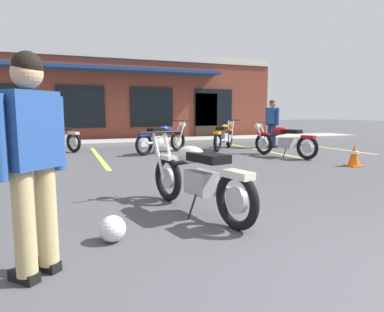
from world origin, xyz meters
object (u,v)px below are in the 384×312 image
person_in_shorts_foreground (272,120)px  traffic_cone (354,155)px  motorcycle_black_cruiser (162,138)px  motorcycle_silver_naked (284,140)px  person_in_black_shirt (32,153)px  motorcycle_green_cafe_racer (224,136)px  motorcycle_foreground_classic (196,176)px  motorcycle_blue_standard (58,137)px  helmet_on_pavement (112,229)px

person_in_shorts_foreground → traffic_cone: bearing=-97.6°
motorcycle_black_cruiser → person_in_shorts_foreground: (4.02, 0.18, 0.49)m
motorcycle_silver_naked → traffic_cone: bearing=-75.4°
motorcycle_black_cruiser → person_in_black_shirt: (-3.00, -7.13, 0.49)m
person_in_black_shirt → motorcycle_black_cruiser: bearing=67.2°
traffic_cone → person_in_shorts_foreground: bearing=82.4°
motorcycle_silver_naked → motorcycle_green_cafe_racer: bearing=108.3°
motorcycle_silver_naked → person_in_black_shirt: bearing=-139.2°
motorcycle_black_cruiser → traffic_cone: 5.27m
motorcycle_foreground_classic → person_in_shorts_foreground: (5.28, 6.20, 0.49)m
motorcycle_foreground_classic → person_in_shorts_foreground: 8.16m
motorcycle_black_cruiser → person_in_shorts_foreground: bearing=2.5°
motorcycle_green_cafe_racer → person_in_black_shirt: 9.06m
motorcycle_foreground_classic → person_in_black_shirt: bearing=-147.3°
motorcycle_foreground_classic → motorcycle_blue_standard: size_ratio=1.16×
helmet_on_pavement → traffic_cone: bearing=24.4°
person_in_black_shirt → motorcycle_blue_standard: bearing=89.8°
person_in_shorts_foreground → helmet_on_pavement: bearing=-133.3°
motorcycle_green_cafe_racer → traffic_cone: bearing=-73.4°
motorcycle_black_cruiser → helmet_on_pavement: 7.04m
motorcycle_black_cruiser → traffic_cone: motorcycle_black_cruiser is taller
motorcycle_silver_naked → traffic_cone: (0.52, -1.98, -0.20)m
motorcycle_silver_naked → motorcycle_blue_standard: 7.00m
motorcycle_black_cruiser → motorcycle_foreground_classic: bearing=-101.9°
motorcycle_green_cafe_racer → person_in_shorts_foreground: size_ratio=1.02×
motorcycle_foreground_classic → motorcycle_black_cruiser: size_ratio=1.09×
motorcycle_black_cruiser → motorcycle_blue_standard: (-2.96, 1.77, 0.00)m
motorcycle_black_cruiser → motorcycle_blue_standard: size_ratio=1.06×
motorcycle_foreground_classic → motorcycle_blue_standard: 7.97m
person_in_black_shirt → person_in_shorts_foreground: same height
motorcycle_foreground_classic → motorcycle_blue_standard: same height
motorcycle_green_cafe_racer → helmet_on_pavement: (-4.58, -6.88, -0.33)m
motorcycle_black_cruiser → person_in_black_shirt: size_ratio=1.13×
motorcycle_black_cruiser → motorcycle_blue_standard: 3.45m
motorcycle_black_cruiser → helmet_on_pavement: (-2.38, -6.62, -0.33)m
traffic_cone → motorcycle_silver_naked: bearing=104.6°
motorcycle_foreground_classic → traffic_cone: 5.17m
helmet_on_pavement → person_in_shorts_foreground: bearing=46.7°
motorcycle_foreground_classic → person_in_black_shirt: 2.11m
motorcycle_foreground_classic → person_in_black_shirt: (-1.73, -1.11, 0.49)m
person_in_shorts_foreground → traffic_cone: (-0.55, -4.14, -0.69)m
motorcycle_blue_standard → person_in_shorts_foreground: person_in_shorts_foreground is taller
helmet_on_pavement → traffic_cone: 6.42m
motorcycle_green_cafe_racer → helmet_on_pavement: bearing=-123.6°
motorcycle_silver_naked → helmet_on_pavement: size_ratio=7.86×
person_in_shorts_foreground → person_in_black_shirt: bearing=-133.8°
motorcycle_silver_naked → motorcycle_green_cafe_racer: size_ratio=1.20×
motorcycle_foreground_classic → traffic_cone: bearing=23.5°
motorcycle_blue_standard → motorcycle_green_cafe_racer: bearing=-16.2°
motorcycle_silver_naked → motorcycle_black_cruiser: bearing=146.1°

